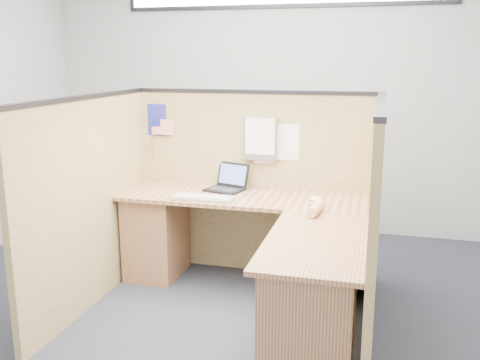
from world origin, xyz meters
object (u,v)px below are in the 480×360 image
(l_desk, at_px, (255,257))
(laptop, at_px, (226,183))
(keyboard, at_px, (203,198))
(mouse, at_px, (317,203))

(l_desk, height_order, laptop, laptop)
(keyboard, distance_m, mouse, 0.86)
(l_desk, relative_size, laptop, 5.51)
(l_desk, relative_size, keyboard, 4.10)
(l_desk, distance_m, laptop, 0.78)
(l_desk, xyz_separation_m, keyboard, (-0.45, 0.20, 0.35))
(l_desk, distance_m, mouse, 0.60)
(l_desk, xyz_separation_m, mouse, (0.40, 0.26, 0.36))
(keyboard, bearing_deg, laptop, 75.81)
(l_desk, height_order, mouse, mouse)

